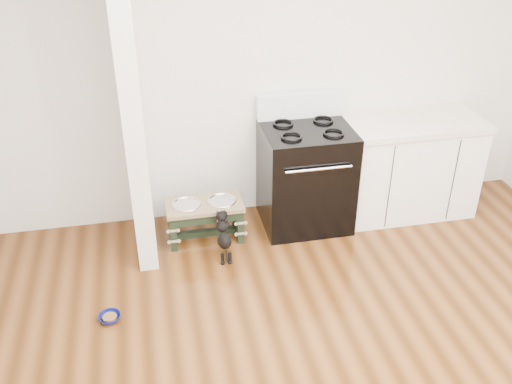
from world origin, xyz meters
name	(u,v)px	position (x,y,z in m)	size (l,w,h in m)	color
room_shell	(395,181)	(0.00, 0.00, 1.62)	(5.00, 5.00, 5.00)	silver
partition_wall	(131,95)	(-1.18, 2.10, 1.35)	(0.15, 0.80, 2.70)	silver
oven_range	(305,175)	(0.25, 2.16, 0.48)	(0.76, 0.69, 1.14)	black
cabinet_run	(407,166)	(1.23, 2.18, 0.45)	(1.24, 0.64, 0.91)	white
dog_feeder	(205,213)	(-0.67, 2.06, 0.26)	(0.65, 0.35, 0.37)	black
puppy	(224,235)	(-0.55, 1.76, 0.22)	(0.11, 0.34, 0.40)	black
floor_bowl	(110,318)	(-1.48, 1.16, 0.03)	(0.17, 0.17, 0.05)	navy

